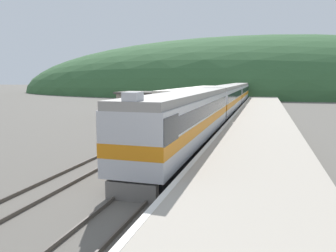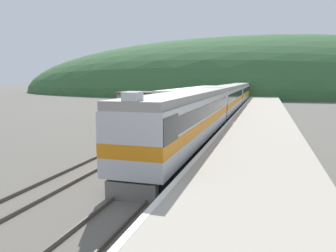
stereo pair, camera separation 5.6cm
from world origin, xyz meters
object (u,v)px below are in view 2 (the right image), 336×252
(carriage_third, at_px, (239,93))
(siding_train, at_px, (196,101))
(carriage_fourth, at_px, (246,89))
(express_train_lead_car, at_px, (188,119))
(carriage_second, at_px, (226,100))

(carriage_third, distance_m, siding_train, 22.11)
(carriage_fourth, xyz_separation_m, siding_train, (-4.22, -43.97, -0.27))
(express_train_lead_car, relative_size, carriage_fourth, 0.98)
(express_train_lead_car, bearing_deg, siding_train, 100.47)
(carriage_third, height_order, carriage_fourth, same)
(carriage_fourth, distance_m, siding_train, 44.18)
(express_train_lead_car, xyz_separation_m, carriage_second, (0.00, 22.24, -0.01))
(carriage_second, bearing_deg, carriage_fourth, 90.00)
(express_train_lead_car, distance_m, carriage_third, 44.51)
(express_train_lead_car, xyz_separation_m, siding_train, (-4.22, 22.81, -0.28))
(carriage_second, xyz_separation_m, carriage_third, (0.00, 22.27, 0.00))
(siding_train, bearing_deg, carriage_fourth, 84.52)
(express_train_lead_car, relative_size, carriage_second, 0.98)
(carriage_fourth, height_order, siding_train, carriage_fourth)
(express_train_lead_car, height_order, carriage_third, express_train_lead_car)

